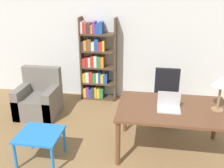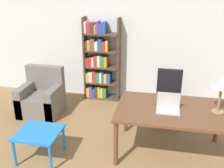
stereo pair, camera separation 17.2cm
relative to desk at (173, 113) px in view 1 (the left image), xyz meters
The scene contains 8 objects.
wall_back 2.25m from the desk, 110.51° to the left, with size 8.00×0.06×2.70m.
desk is the anchor object (origin of this frame).
laptop 0.17m from the desk, 141.02° to the right, with size 0.34×0.25×0.26m.
table_lamp 0.83m from the desk, ahead, with size 0.28×0.28×0.53m.
office_chair 1.08m from the desk, 92.36° to the left, with size 0.51×0.51×1.01m.
side_table_blue 2.05m from the desk, 164.23° to the right, with size 0.64×0.59×0.47m.
armchair 2.76m from the desk, 161.53° to the left, with size 0.79×0.75×0.95m.
bookshelf 2.44m from the desk, 131.26° to the left, with size 0.80×0.28×1.86m.
Camera 1 is at (0.39, -1.17, 2.59)m, focal length 42.00 mm.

